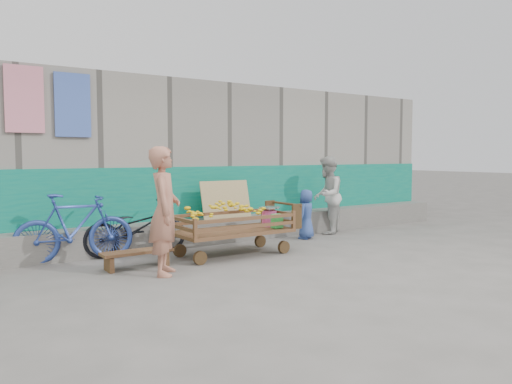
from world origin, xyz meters
TOP-DOWN VIEW (x-y plane):
  - ground at (0.00, 0.00)m, footprint 80.00×80.00m
  - building_wall at (-0.00, 4.05)m, footprint 12.00×3.50m
  - banana_cart at (-0.25, 1.15)m, footprint 2.04×0.93m
  - bench at (-1.82, 1.14)m, footprint 1.02×0.31m
  - vendor_man at (-1.65, 0.56)m, footprint 0.67×0.75m
  - woman at (2.56, 1.97)m, footprint 0.98×0.95m
  - child at (1.79, 1.71)m, footprint 0.55×0.49m
  - bicycle_dark at (-1.49, 2.05)m, footprint 1.71×0.73m
  - bicycle_blue at (-2.45, 2.05)m, footprint 1.78×0.72m

SIDE VIEW (x-z plane):
  - ground at x=0.00m, z-range 0.00..0.00m
  - bench at x=-1.82m, z-range 0.06..0.31m
  - bicycle_dark at x=-1.49m, z-range 0.00..0.88m
  - child at x=1.79m, z-range 0.00..0.95m
  - bicycle_blue at x=-2.45m, z-range 0.00..1.04m
  - banana_cart at x=-0.25m, z-range 0.15..1.02m
  - woman at x=2.56m, z-range 0.00..1.59m
  - vendor_man at x=-1.65m, z-range 0.00..1.73m
  - building_wall at x=0.00m, z-range -0.03..2.97m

